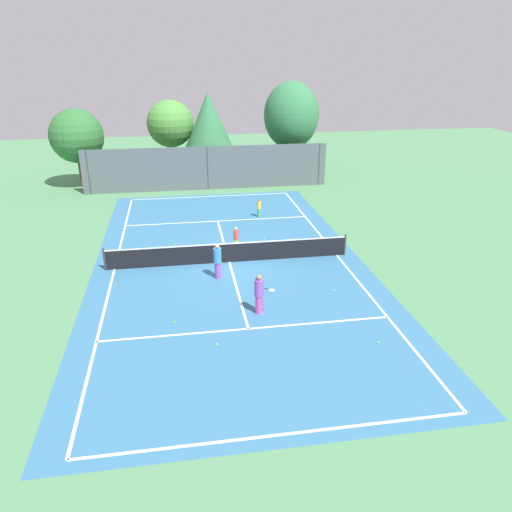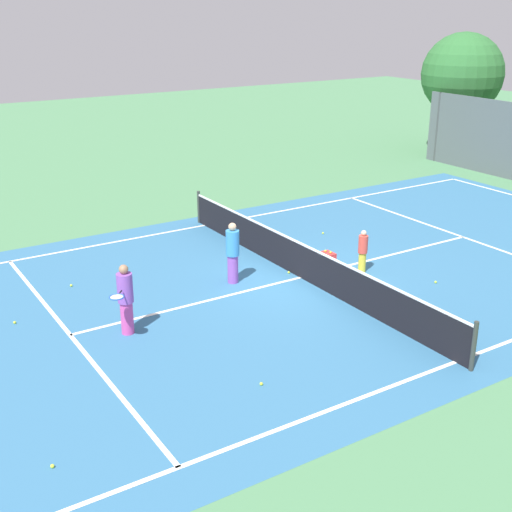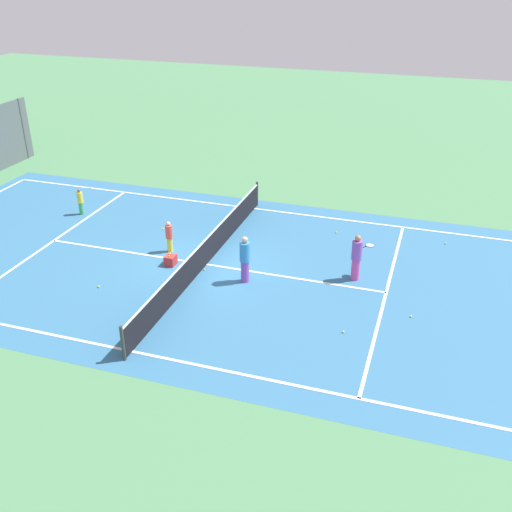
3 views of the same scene
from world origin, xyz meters
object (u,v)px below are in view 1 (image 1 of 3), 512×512
Objects in this scene: player_3 at (259,294)px; tennis_ball_1 at (221,263)px; player_0 at (236,238)px; tennis_ball_7 at (378,342)px; player_1 at (218,261)px; tennis_ball_3 at (334,291)px; ball_crate at (219,250)px; tennis_ball_0 at (298,208)px; tennis_ball_5 at (174,244)px; tennis_ball_2 at (217,344)px; player_2 at (259,208)px; tennis_ball_4 at (174,322)px; tennis_ball_6 at (264,239)px.

player_3 is 5.32m from tennis_ball_1.
player_0 is 10.55m from tennis_ball_7.
player_1 is at bearing -99.95° from tennis_ball_1.
tennis_ball_3 is 4.21m from tennis_ball_7.
ball_crate reaches higher than tennis_ball_0.
tennis_ball_0 and tennis_ball_5 have the same top height.
ball_crate is 6.45× the size of tennis_ball_1.
ball_crate is 6.82m from tennis_ball_3.
player_0 is 9.20m from tennis_ball_2.
ball_crate is at bearing -118.36° from player_2.
tennis_ball_4 is at bearing 159.81° from tennis_ball_7.
tennis_ball_2 is 1.00× the size of tennis_ball_3.
tennis_ball_6 is at bearing -95.50° from player_2.
player_2 is at bearing 68.66° from player_1.
tennis_ball_3 is (3.50, 1.34, -0.82)m from player_3.
tennis_ball_2 is at bearing 171.89° from tennis_ball_7.
ball_crate is 10.50m from tennis_ball_7.
tennis_ball_4 and tennis_ball_7 have the same top height.
tennis_ball_2 is at bearing -82.26° from tennis_ball_5.
player_1 is at bearing -66.86° from tennis_ball_5.
player_2 is 3.18m from tennis_ball_0.
tennis_ball_2 is 10.20m from tennis_ball_5.
player_0 is at bearing 61.29° from tennis_ball_1.
player_0 is 18.43× the size of tennis_ball_7.
player_0 is 18.43× the size of tennis_ball_5.
player_1 reaches higher than tennis_ball_0.
tennis_ball_1 is 1.00× the size of tennis_ball_7.
player_3 is at bearing -158.98° from tennis_ball_3.
tennis_ball_5 is 1.00× the size of tennis_ball_7.
tennis_ball_3 is 1.00× the size of tennis_ball_7.
tennis_ball_2 is 1.00× the size of tennis_ball_4.
player_2 reaches higher than tennis_ball_3.
tennis_ball_6 is (2.67, 2.92, 0.00)m from tennis_ball_1.
player_0 is 18.43× the size of tennis_ball_0.
player_2 is 17.29× the size of tennis_ball_1.
tennis_ball_5 is 4.89m from tennis_ball_6.
tennis_ball_0 is 1.00× the size of tennis_ball_1.
player_1 is 25.29× the size of tennis_ball_4.
player_3 is 4.83m from tennis_ball_7.
tennis_ball_7 is at bearing -20.19° from tennis_ball_4.
ball_crate reaches higher than tennis_ball_4.
tennis_ball_3 is (4.52, -3.82, 0.00)m from tennis_ball_1.
player_3 is 8.73m from tennis_ball_5.
player_0 reaches higher than tennis_ball_1.
player_3 is 3.83m from tennis_ball_3.
tennis_ball_3 is at bearing -74.63° from tennis_ball_6.
ball_crate is 1.32m from tennis_ball_1.
player_2 is at bearing 74.57° from tennis_ball_2.
player_1 is 25.29× the size of tennis_ball_1.
tennis_ball_1 and tennis_ball_3 have the same top height.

